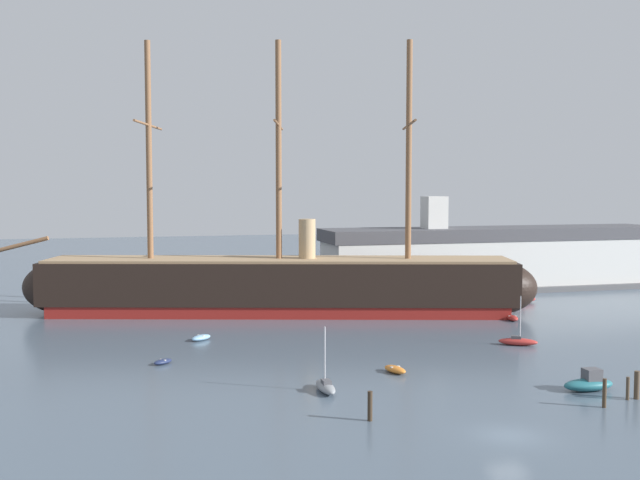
{
  "coord_description": "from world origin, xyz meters",
  "views": [
    {
      "loc": [
        -23.96,
        -42.96,
        16.02
      ],
      "look_at": [
        -3.73,
        32.99,
        10.37
      ],
      "focal_mm": 42.72,
      "sensor_mm": 36.0,
      "label": 1
    }
  ],
  "objects_px": {
    "mooring_piling_left_pair": "(637,385)",
    "dinghy_near_centre": "(395,369)",
    "dinghy_mid_left": "(163,362)",
    "sailboat_mid_right": "(518,341)",
    "motorboat_foreground_right": "(589,383)",
    "mooring_piling_right_pair": "(370,406)",
    "dinghy_alongside_stern": "(513,318)",
    "dinghy_distant_centre": "(316,294)",
    "dinghy_alongside_bow": "(201,338)",
    "motorboat_far_left": "(86,307)",
    "sailboat_foreground_left": "(326,386)",
    "mooring_piling_nearest": "(628,388)",
    "motorboat_far_right": "(520,298)",
    "mooring_piling_midwater": "(604,393)",
    "tall_ship": "(279,285)",
    "dockside_warehouse_right": "(494,258)"
  },
  "relations": [
    {
      "from": "motorboat_foreground_right",
      "to": "dinghy_distant_centre",
      "type": "xyz_separation_m",
      "value": [
        -7.69,
        55.06,
        -0.39
      ]
    },
    {
      "from": "dinghy_alongside_bow",
      "to": "sailboat_foreground_left",
      "type": "bearing_deg",
      "value": -71.89
    },
    {
      "from": "mooring_piling_nearest",
      "to": "tall_ship",
      "type": "bearing_deg",
      "value": 111.38
    },
    {
      "from": "sailboat_foreground_left",
      "to": "mooring_piling_nearest",
      "type": "distance_m",
      "value": 22.71
    },
    {
      "from": "mooring_piling_nearest",
      "to": "dockside_warehouse_right",
      "type": "distance_m",
      "value": 61.67
    },
    {
      "from": "tall_ship",
      "to": "motorboat_far_left",
      "type": "xyz_separation_m",
      "value": [
        -23.43,
        7.12,
        -3.01
      ]
    },
    {
      "from": "mooring_piling_left_pair",
      "to": "motorboat_foreground_right",
      "type": "bearing_deg",
      "value": 125.91
    },
    {
      "from": "motorboat_foreground_right",
      "to": "mooring_piling_nearest",
      "type": "xyz_separation_m",
      "value": [
        1.28,
        -2.97,
        0.26
      ]
    },
    {
      "from": "dinghy_alongside_stern",
      "to": "dinghy_distant_centre",
      "type": "height_order",
      "value": "dinghy_alongside_stern"
    },
    {
      "from": "motorboat_far_right",
      "to": "dockside_warehouse_right",
      "type": "distance_m",
      "value": 14.86
    },
    {
      "from": "sailboat_mid_right",
      "to": "dinghy_near_centre",
      "type": "bearing_deg",
      "value": -154.98
    },
    {
      "from": "tall_ship",
      "to": "dinghy_distant_centre",
      "type": "relative_size",
      "value": 34.47
    },
    {
      "from": "dinghy_alongside_bow",
      "to": "dinghy_alongside_stern",
      "type": "distance_m",
      "value": 37.09
    },
    {
      "from": "dinghy_mid_left",
      "to": "sailboat_foreground_left",
      "type": "bearing_deg",
      "value": -46.96
    },
    {
      "from": "tall_ship",
      "to": "dinghy_distant_centre",
      "type": "height_order",
      "value": "tall_ship"
    },
    {
      "from": "motorboat_foreground_right",
      "to": "dinghy_alongside_bow",
      "type": "bearing_deg",
      "value": 134.97
    },
    {
      "from": "tall_ship",
      "to": "mooring_piling_nearest",
      "type": "relative_size",
      "value": 39.39
    },
    {
      "from": "sailboat_mid_right",
      "to": "mooring_piling_midwater",
      "type": "xyz_separation_m",
      "value": [
        -4.86,
        -20.88,
        0.64
      ]
    },
    {
      "from": "mooring_piling_nearest",
      "to": "dinghy_near_centre",
      "type": "bearing_deg",
      "value": 138.74
    },
    {
      "from": "tall_ship",
      "to": "dockside_warehouse_right",
      "type": "bearing_deg",
      "value": 20.78
    },
    {
      "from": "mooring_piling_right_pair",
      "to": "mooring_piling_nearest",
      "type": "bearing_deg",
      "value": -0.42
    },
    {
      "from": "dinghy_near_centre",
      "to": "motorboat_far_right",
      "type": "distance_m",
      "value": 44.2
    },
    {
      "from": "mooring_piling_nearest",
      "to": "motorboat_far_right",
      "type": "bearing_deg",
      "value": 69.81
    },
    {
      "from": "sailboat_foreground_left",
      "to": "mooring_piling_midwater",
      "type": "xyz_separation_m",
      "value": [
        18.35,
        -9.26,
        0.63
      ]
    },
    {
      "from": "motorboat_far_right",
      "to": "mooring_piling_midwater",
      "type": "relative_size",
      "value": 2.1
    },
    {
      "from": "tall_ship",
      "to": "motorboat_far_left",
      "type": "relative_size",
      "value": 14.46
    },
    {
      "from": "dinghy_distant_centre",
      "to": "mooring_piling_right_pair",
      "type": "relative_size",
      "value": 0.97
    },
    {
      "from": "tall_ship",
      "to": "motorboat_far_right",
      "type": "xyz_separation_m",
      "value": [
        33.66,
        0.17,
        -3.04
      ]
    },
    {
      "from": "motorboat_foreground_right",
      "to": "tall_ship",
      "type": "bearing_deg",
      "value": 111.24
    },
    {
      "from": "sailboat_foreground_left",
      "to": "motorboat_far_left",
      "type": "bearing_deg",
      "value": 114.22
    },
    {
      "from": "mooring_piling_nearest",
      "to": "mooring_piling_right_pair",
      "type": "bearing_deg",
      "value": 179.58
    },
    {
      "from": "motorboat_far_left",
      "to": "mooring_piling_nearest",
      "type": "bearing_deg",
      "value": -51.57
    },
    {
      "from": "mooring_piling_left_pair",
      "to": "dinghy_near_centre",
      "type": "bearing_deg",
      "value": 140.51
    },
    {
      "from": "dinghy_alongside_stern",
      "to": "mooring_piling_left_pair",
      "type": "xyz_separation_m",
      "value": [
        -7.68,
        -32.38,
        0.75
      ]
    },
    {
      "from": "mooring_piling_midwater",
      "to": "dinghy_mid_left",
      "type": "bearing_deg",
      "value": 144.06
    },
    {
      "from": "dinghy_near_centre",
      "to": "dockside_warehouse_right",
      "type": "relative_size",
      "value": 0.05
    },
    {
      "from": "dinghy_alongside_bow",
      "to": "dinghy_alongside_stern",
      "type": "height_order",
      "value": "dinghy_alongside_stern"
    },
    {
      "from": "motorboat_foreground_right",
      "to": "sailboat_mid_right",
      "type": "distance_m",
      "value": 16.97
    },
    {
      "from": "motorboat_far_right",
      "to": "mooring_piling_nearest",
      "type": "height_order",
      "value": "motorboat_far_right"
    },
    {
      "from": "dinghy_mid_left",
      "to": "sailboat_mid_right",
      "type": "distance_m",
      "value": 34.94
    },
    {
      "from": "dinghy_near_centre",
      "to": "motorboat_far_right",
      "type": "bearing_deg",
      "value": 46.79
    },
    {
      "from": "motorboat_foreground_right",
      "to": "mooring_piling_right_pair",
      "type": "height_order",
      "value": "mooring_piling_right_pair"
    },
    {
      "from": "dinghy_near_centre",
      "to": "motorboat_far_left",
      "type": "distance_m",
      "value": 47.47
    },
    {
      "from": "dinghy_mid_left",
      "to": "dinghy_alongside_bow",
      "type": "bearing_deg",
      "value": 65.41
    },
    {
      "from": "mooring_piling_right_pair",
      "to": "mooring_piling_left_pair",
      "type": "bearing_deg",
      "value": -0.23
    },
    {
      "from": "dinghy_alongside_bow",
      "to": "motorboat_far_left",
      "type": "relative_size",
      "value": 0.55
    },
    {
      "from": "mooring_piling_nearest",
      "to": "mooring_piling_right_pair",
      "type": "relative_size",
      "value": 0.85
    },
    {
      "from": "mooring_piling_nearest",
      "to": "mooring_piling_right_pair",
      "type": "distance_m",
      "value": 20.27
    },
    {
      "from": "sailboat_mid_right",
      "to": "motorboat_far_left",
      "type": "height_order",
      "value": "sailboat_mid_right"
    },
    {
      "from": "motorboat_foreground_right",
      "to": "mooring_piling_left_pair",
      "type": "height_order",
      "value": "mooring_piling_left_pair"
    }
  ]
}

